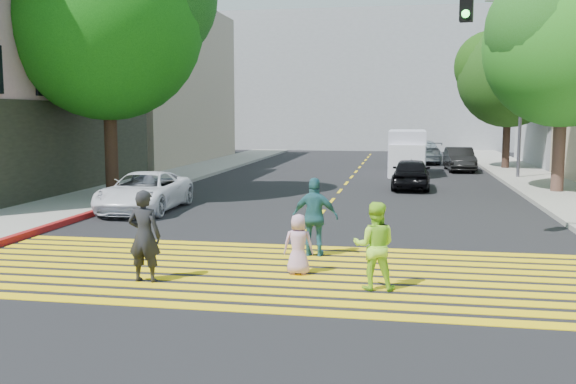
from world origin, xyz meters
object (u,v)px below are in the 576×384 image
(white_van, at_px, (407,154))
(pedestrian_woman, at_px, (375,246))
(dark_car_parked, at_px, (459,159))
(pedestrian_man, at_px, (144,236))
(dark_car_near, at_px, (411,173))
(tree_right_near, at_px, (566,39))
(tree_left, at_px, (110,13))
(silver_car, at_px, (421,152))
(pedestrian_child, at_px, (298,244))
(white_sedan, at_px, (145,192))
(tree_right_far, at_px, (511,71))
(pedestrian_extra, at_px, (315,217))

(white_van, bearing_deg, pedestrian_woman, -91.29)
(dark_car_parked, xyz_separation_m, white_van, (-2.87, -2.69, 0.43))
(pedestrian_man, height_order, dark_car_near, pedestrian_man)
(pedestrian_man, bearing_deg, tree_right_near, -122.92)
(tree_left, height_order, pedestrian_woman, tree_left)
(silver_car, height_order, white_van, white_van)
(white_van, bearing_deg, pedestrian_child, -95.35)
(dark_car_parked, bearing_deg, pedestrian_man, -110.12)
(pedestrian_man, distance_m, pedestrian_child, 2.94)
(pedestrian_woman, relative_size, white_sedan, 0.35)
(tree_right_far, height_order, pedestrian_child, tree_right_far)
(dark_car_near, bearing_deg, pedestrian_man, 74.24)
(tree_right_far, relative_size, dark_car_parked, 2.05)
(pedestrian_woman, xyz_separation_m, white_van, (0.66, 22.34, 0.29))
(dark_car_parked, bearing_deg, white_sedan, -126.65)
(dark_car_near, relative_size, white_van, 0.80)
(pedestrian_extra, xyz_separation_m, dark_car_near, (2.23, 13.39, -0.21))
(pedestrian_extra, xyz_separation_m, white_van, (2.08, 19.85, 0.21))
(pedestrian_woman, bearing_deg, silver_car, -94.99)
(pedestrian_woman, height_order, white_sedan, pedestrian_woman)
(pedestrian_woman, bearing_deg, dark_car_parked, -100.03)
(tree_right_far, distance_m, pedestrian_man, 28.59)
(tree_left, height_order, dark_car_parked, tree_left)
(silver_car, distance_m, dark_car_parked, 5.84)
(pedestrian_woman, xyz_separation_m, dark_car_near, (0.82, 15.87, -0.13))
(tree_right_near, bearing_deg, pedestrian_extra, -122.21)
(tree_right_near, bearing_deg, white_sedan, -154.15)
(pedestrian_man, relative_size, dark_car_near, 0.45)
(silver_car, bearing_deg, pedestrian_child, 76.74)
(tree_right_far, xyz_separation_m, pedestrian_man, (-10.43, -26.22, -4.62))
(pedestrian_child, xyz_separation_m, white_van, (2.17, 21.53, 0.48))
(pedestrian_extra, bearing_deg, tree_right_far, -106.54)
(pedestrian_child, bearing_deg, pedestrian_extra, -98.67)
(pedestrian_woman, height_order, dark_car_parked, pedestrian_woman)
(pedestrian_woman, height_order, white_van, white_van)
(tree_left, distance_m, pedestrian_child, 14.43)
(pedestrian_child, bearing_deg, white_sedan, -54.84)
(tree_right_far, distance_m, dark_car_near, 12.42)
(pedestrian_man, xyz_separation_m, dark_car_parked, (7.78, 25.27, -0.22))
(tree_right_near, xyz_separation_m, dark_car_near, (-5.63, 0.91, -5.30))
(tree_right_near, xyz_separation_m, white_van, (-5.79, 7.37, -4.88))
(dark_car_near, bearing_deg, tree_right_far, -116.32)
(tree_right_far, bearing_deg, white_sedan, -127.89)
(tree_right_far, bearing_deg, pedestrian_man, -111.69)
(pedestrian_child, xyz_separation_m, dark_car_parked, (5.04, 24.22, 0.05))
(pedestrian_child, relative_size, silver_car, 0.24)
(pedestrian_woman, distance_m, dark_car_near, 15.90)
(pedestrian_woman, bearing_deg, white_sedan, -48.28)
(dark_car_near, height_order, dark_car_parked, dark_car_near)
(tree_left, height_order, dark_car_near, tree_left)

